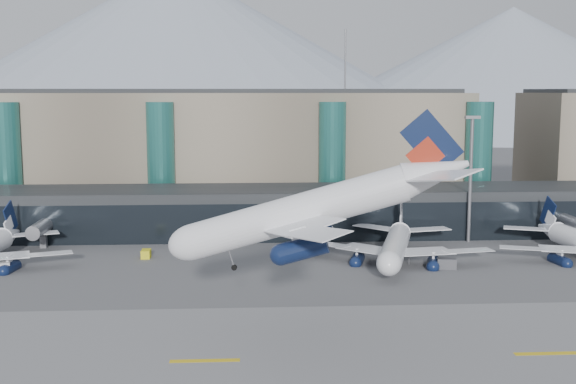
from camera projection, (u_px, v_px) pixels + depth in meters
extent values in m
plane|color=#515154|center=(359.00, 317.00, 98.12)|extent=(900.00, 900.00, 0.00)
cube|color=slate|center=(379.00, 357.00, 83.28)|extent=(400.00, 40.00, 0.04)
cube|color=gold|center=(205.00, 361.00, 82.15)|extent=(8.00, 1.00, 0.02)
cube|color=gold|center=(548.00, 353.00, 84.41)|extent=(8.00, 1.00, 0.02)
cube|color=black|center=(317.00, 211.00, 154.76)|extent=(170.00, 18.00, 10.00)
cube|color=black|center=(322.00, 223.00, 146.10)|extent=(170.00, 0.40, 8.00)
cylinder|color=slate|center=(43.00, 227.00, 140.90)|extent=(2.80, 14.00, 2.80)
cube|color=slate|center=(44.00, 242.00, 141.32)|extent=(1.20, 1.20, 2.40)
cylinder|color=slate|center=(323.00, 224.00, 144.00)|extent=(2.80, 14.00, 2.80)
cube|color=slate|center=(323.00, 238.00, 144.42)|extent=(1.20, 1.20, 2.40)
cylinder|color=slate|center=(567.00, 221.00, 146.81)|extent=(2.80, 14.00, 2.80)
cube|color=slate|center=(566.00, 236.00, 147.23)|extent=(1.20, 1.20, 2.40)
cube|color=gray|center=(208.00, 152.00, 183.60)|extent=(130.00, 30.00, 30.00)
cube|color=black|center=(207.00, 91.00, 181.44)|extent=(123.50, 28.00, 1.00)
cylinder|color=#266A64|center=(7.00, 163.00, 165.38)|extent=(6.40, 6.40, 28.00)
cylinder|color=#266A64|center=(161.00, 163.00, 167.35)|extent=(6.40, 6.40, 28.00)
cylinder|color=#266A64|center=(332.00, 162.00, 169.61)|extent=(6.40, 6.40, 28.00)
cylinder|color=#266A64|center=(478.00, 161.00, 171.58)|extent=(6.40, 6.40, 28.00)
cylinder|color=slate|center=(345.00, 61.00, 182.36)|extent=(0.40, 0.40, 16.00)
cone|color=gray|center=(176.00, 52.00, 462.76)|extent=(400.00, 400.00, 110.00)
cone|color=gray|center=(511.00, 72.00, 476.89)|extent=(340.00, 340.00, 85.00)
cylinder|color=slate|center=(470.00, 181.00, 145.52)|extent=(0.70, 0.70, 25.00)
cube|color=slate|center=(473.00, 117.00, 143.74)|extent=(3.00, 1.20, 0.60)
cylinder|color=white|center=(313.00, 197.00, 84.81)|extent=(26.64, 7.91, 4.36)
ellipsoid|color=white|center=(203.00, 195.00, 85.86)|extent=(6.64, 5.15, 4.36)
cone|color=white|center=(459.00, 196.00, 83.44)|extent=(8.04, 5.34, 4.36)
cube|color=white|center=(326.00, 217.00, 75.50)|extent=(11.63, 19.82, 0.22)
cylinder|color=#0D193C|center=(313.00, 233.00, 78.15)|extent=(5.54, 3.09, 2.40)
cube|color=white|center=(466.00, 201.00, 78.22)|extent=(6.89, 10.46, 0.17)
cube|color=white|center=(330.00, 192.00, 94.03)|extent=(15.55, 19.24, 0.22)
cylinder|color=#0D193C|center=(318.00, 211.00, 92.24)|extent=(5.54, 3.09, 2.40)
cube|color=white|center=(452.00, 188.00, 88.60)|extent=(8.76, 10.11, 0.17)
cube|color=#0D193C|center=(463.00, 167.00, 82.93)|extent=(6.48, 1.15, 7.67)
cube|color=#A82714|center=(453.00, 178.00, 83.20)|extent=(4.35, 0.90, 4.19)
cylinder|color=slate|center=(236.00, 219.00, 85.94)|extent=(0.18, 0.18, 3.49)
cylinder|color=black|center=(236.00, 232.00, 86.15)|extent=(0.80, 0.38, 0.77)
cylinder|color=black|center=(321.00, 237.00, 82.75)|extent=(1.04, 0.52, 0.99)
cylinder|color=black|center=(323.00, 229.00, 87.91)|extent=(1.04, 0.52, 0.99)
cone|color=white|center=(15.00, 226.00, 139.57)|extent=(4.65, 7.12, 3.89)
cube|color=white|center=(29.00, 246.00, 125.93)|extent=(17.71, 10.68, 0.19)
cylinder|color=#0D193C|center=(15.00, 258.00, 125.00)|extent=(2.67, 4.91, 2.14)
cube|color=white|center=(39.00, 226.00, 139.27)|extent=(9.34, 6.29, 0.16)
cube|color=#0D193C|center=(15.00, 210.00, 139.47)|extent=(0.91, 5.80, 6.85)
cube|color=white|center=(13.00, 217.00, 138.64)|extent=(0.72, 3.89, 3.74)
cylinder|color=white|center=(396.00, 238.00, 128.78)|extent=(10.68, 24.76, 4.07)
ellipsoid|color=white|center=(390.00, 252.00, 116.90)|extent=(5.49, 6.60, 4.07)
cone|color=white|center=(402.00, 221.00, 144.02)|extent=(5.85, 7.87, 4.07)
cube|color=white|center=(446.00, 241.00, 128.66)|extent=(18.28, 8.66, 0.20)
cylinder|color=#0D193C|center=(434.00, 254.00, 128.05)|extent=(3.51, 5.34, 2.24)
cube|color=white|center=(427.00, 221.00, 142.92)|extent=(9.66, 5.34, 0.16)
cube|color=white|center=(349.00, 237.00, 132.48)|extent=(17.18, 16.02, 0.20)
cylinder|color=#0D193C|center=(359.00, 250.00, 130.95)|extent=(3.51, 5.34, 2.24)
cube|color=white|center=(377.00, 219.00, 145.06)|extent=(9.01, 8.87, 0.16)
cube|color=slate|center=(402.00, 205.00, 143.91)|extent=(1.91, 5.92, 7.17)
cube|color=white|center=(402.00, 212.00, 143.06)|extent=(1.39, 3.99, 3.92)
cylinder|color=slate|center=(392.00, 263.00, 120.83)|extent=(0.17, 0.17, 3.26)
cylinder|color=black|center=(392.00, 271.00, 121.03)|extent=(0.45, 0.77, 0.72)
cylinder|color=black|center=(410.00, 259.00, 129.83)|extent=(0.60, 0.99, 0.93)
cylinder|color=black|center=(382.00, 258.00, 130.90)|extent=(0.60, 0.99, 0.93)
cone|color=white|center=(543.00, 221.00, 145.41)|extent=(4.74, 7.15, 3.88)
cube|color=white|center=(564.00, 219.00, 146.26)|extent=(9.03, 7.79, 0.16)
cube|color=white|center=(540.00, 240.00, 130.94)|extent=(17.68, 10.44, 0.19)
cylinder|color=#0D193C|center=(553.00, 252.00, 130.29)|extent=(2.74, 4.93, 2.14)
cube|color=white|center=(522.00, 221.00, 144.51)|extent=(9.33, 6.17, 0.16)
cube|color=#0D193C|center=(543.00, 205.00, 145.30)|extent=(1.00, 5.78, 6.84)
cube|color=white|center=(545.00, 212.00, 144.49)|extent=(0.78, 3.88, 3.74)
cylinder|color=black|center=(571.00, 257.00, 131.87)|extent=(0.46, 0.92, 0.89)
cube|color=silver|center=(0.00, 268.00, 121.80)|extent=(3.54, 2.53, 1.80)
cube|color=yellow|center=(146.00, 254.00, 132.74)|extent=(1.63, 2.65, 1.53)
cube|color=#49494E|center=(447.00, 264.00, 124.66)|extent=(3.52, 2.35, 1.79)
cube|color=silver|center=(385.00, 260.00, 128.53)|extent=(2.12, 2.46, 1.24)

